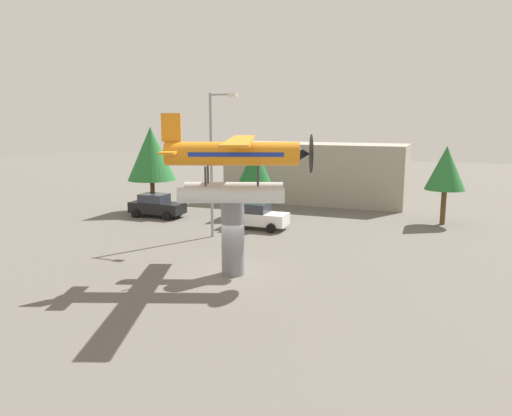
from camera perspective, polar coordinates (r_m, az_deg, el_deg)
name	(u,v)px	position (r m, az deg, el deg)	size (l,w,h in m)	color
ground_plane	(233,274)	(24.09, -2.65, -7.61)	(140.00, 140.00, 0.00)	#605B54
display_pedestal	(233,237)	(23.59, -2.69, -3.39)	(1.10, 1.10, 3.65)	slate
floatplane_monument	(235,164)	(23.01, -2.44, 5.09)	(7.19, 10.12, 4.00)	silver
car_near_black	(157,205)	(38.31, -11.42, 0.29)	(4.20, 2.02, 1.76)	black
car_mid_white	(256,216)	(33.56, 0.00, -0.91)	(4.20, 2.02, 1.76)	white
streetlight_primary	(214,156)	(30.69, -4.90, 5.98)	(1.84, 0.28, 8.92)	gray
storefront_building	(316,173)	(44.59, 6.89, 4.06)	(15.77, 5.20, 5.23)	#9E9384
tree_west	(151,154)	(40.17, -12.01, 6.16)	(3.80, 3.80, 6.79)	brown
tree_east	(255,168)	(37.41, -0.14, 4.65)	(2.99, 2.99, 5.40)	brown
tree_center_back	(446,168)	(36.92, 21.08, 4.28)	(2.75, 2.75, 5.54)	brown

